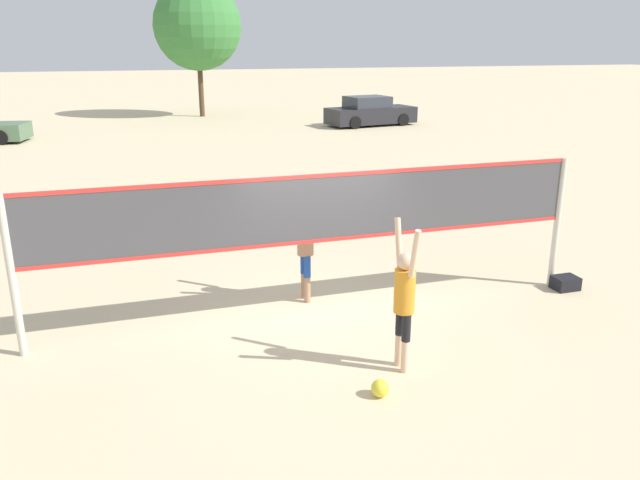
% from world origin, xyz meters
% --- Properties ---
extents(ground_plane, '(200.00, 200.00, 0.00)m').
position_xyz_m(ground_plane, '(0.00, 0.00, 0.00)').
color(ground_plane, beige).
extents(volleyball_net, '(8.96, 0.11, 2.35)m').
position_xyz_m(volleyball_net, '(0.00, 0.00, 1.67)').
color(volleyball_net, beige).
rests_on(volleyball_net, ground_plane).
extents(player_spiker, '(0.28, 0.69, 2.06)m').
position_xyz_m(player_spiker, '(0.54, -1.98, 1.08)').
color(player_spiker, beige).
rests_on(player_spiker, ground_plane).
extents(player_blocker, '(0.28, 0.69, 2.04)m').
position_xyz_m(player_blocker, '(-0.04, 0.70, 1.07)').
color(player_blocker, tan).
rests_on(player_blocker, ground_plane).
extents(volleyball, '(0.23, 0.23, 0.23)m').
position_xyz_m(volleyball, '(-0.02, -2.55, 0.11)').
color(volleyball, yellow).
rests_on(volleyball, ground_plane).
extents(gear_bag, '(0.44, 0.34, 0.24)m').
position_xyz_m(gear_bag, '(4.56, -0.25, 0.12)').
color(gear_bag, black).
rests_on(gear_bag, ground_plane).
extents(parked_car_mid, '(5.00, 2.58, 1.55)m').
position_xyz_m(parked_car_mid, '(10.01, 22.61, 0.69)').
color(parked_car_mid, '#232328').
rests_on(parked_car_mid, ground_plane).
extents(tree_left_cluster, '(5.09, 5.09, 7.74)m').
position_xyz_m(tree_left_cluster, '(1.98, 29.77, 5.19)').
color(tree_left_cluster, '#4C3823').
rests_on(tree_left_cluster, ground_plane).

